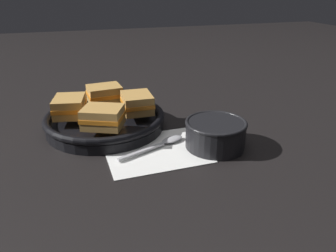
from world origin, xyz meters
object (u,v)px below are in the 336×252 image
spoon (165,143)px  sandwich_near_right (105,94)px  sandwich_far_left (70,106)px  sandwich_far_right (103,117)px  soup_bowl (216,132)px  sandwich_near_left (137,103)px  skillet (105,121)px

spoon → sandwich_near_right: size_ratio=1.78×
spoon → sandwich_near_right: bearing=93.6°
sandwich_far_left → sandwich_far_right: size_ratio=0.91×
soup_bowl → sandwich_far_right: 0.26m
sandwich_far_right → sandwich_near_left: bearing=36.5°
soup_bowl → sandwich_far_left: (-0.31, 0.19, 0.03)m
soup_bowl → sandwich_near_right: size_ratio=1.44×
sandwich_near_right → spoon: bearing=-64.9°
soup_bowl → spoon: 0.12m
sandwich_far_left → spoon: bearing=-37.6°
spoon → sandwich_near_right: sandwich_near_right is taller
sandwich_far_left → sandwich_near_left: bearing=-8.5°
spoon → sandwich_far_left: sandwich_far_left is taller
soup_bowl → sandwich_near_right: bearing=129.3°
soup_bowl → sandwich_near_left: (-0.14, 0.16, 0.03)m
sandwich_far_left → skillet: bearing=-8.5°
spoon → skillet: 0.18m
soup_bowl → sandwich_near_left: size_ratio=1.52×
sandwich_near_right → sandwich_far_right: same height
spoon → sandwich_near_left: sandwich_near_left is taller
sandwich_far_left → soup_bowl: bearing=-31.7°
sandwich_far_right → spoon: bearing=-24.4°
sandwich_near_right → sandwich_far_right: 0.17m
skillet → sandwich_near_left: size_ratio=3.33×
sandwich_near_right → sandwich_far_left: same height
soup_bowl → sandwich_near_right: 0.33m
skillet → sandwich_far_left: (-0.08, 0.01, 0.04)m
sandwich_near_right → sandwich_far_right: size_ratio=0.86×
spoon → sandwich_near_left: 0.14m
skillet → sandwich_near_left: (0.08, -0.01, 0.04)m
spoon → skillet: size_ratio=0.56×
skillet → spoon: bearing=-50.4°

